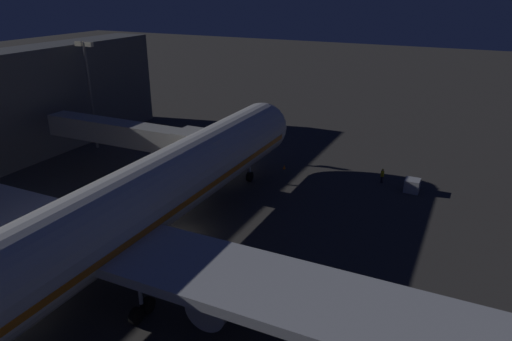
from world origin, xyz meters
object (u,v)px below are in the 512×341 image
apron_floodlight_mast (90,87)px  ground_crew_near_nose_gear (382,175)px  airliner_at_gate (105,224)px  traffic_cone_nose_port (284,167)px  traffic_cone_nose_starboard (253,162)px  jet_bridge (136,135)px  baggage_container_near_belt (412,185)px

apron_floodlight_mast → ground_crew_near_nose_gear: bearing=-173.2°
airliner_at_gate → ground_crew_near_nose_gear: size_ratio=34.49×
traffic_cone_nose_port → airliner_at_gate: bearing=85.7°
traffic_cone_nose_port → traffic_cone_nose_starboard: size_ratio=1.00×
airliner_at_gate → traffic_cone_nose_port: 29.83m
jet_bridge → apron_floodlight_mast: (13.73, -7.43, 3.06)m
airliner_at_gate → traffic_cone_nose_port: (-2.20, -29.25, -5.38)m
apron_floodlight_mast → traffic_cone_nose_starboard: size_ratio=27.05×
baggage_container_near_belt → traffic_cone_nose_port: baggage_container_near_belt is taller
jet_bridge → traffic_cone_nose_starboard: (-9.57, -11.29, -5.49)m
apron_floodlight_mast → jet_bridge: bearing=151.6°
apron_floodlight_mast → ground_crew_near_nose_gear: size_ratio=8.39×
baggage_container_near_belt → jet_bridge: bearing=20.5°
traffic_cone_nose_port → traffic_cone_nose_starboard: 4.40m
ground_crew_near_nose_gear → traffic_cone_nose_port: (12.16, 0.91, -0.70)m
jet_bridge → traffic_cone_nose_port: size_ratio=39.84×
jet_bridge → baggage_container_near_belt: jet_bridge is taller
airliner_at_gate → traffic_cone_nose_starboard: size_ratio=111.17×
airliner_at_gate → traffic_cone_nose_port: size_ratio=111.17×
apron_floodlight_mast → baggage_container_near_belt: size_ratio=8.91×
jet_bridge → apron_floodlight_mast: 15.91m
jet_bridge → baggage_container_near_belt: bearing=-159.5°
apron_floodlight_mast → ground_crew_near_nose_gear: (-39.86, -4.77, -7.85)m
airliner_at_gate → traffic_cone_nose_starboard: bearing=-85.7°
airliner_at_gate → jet_bridge: 21.48m
airliner_at_gate → baggage_container_near_belt: size_ratio=36.61×
baggage_container_near_belt → ground_crew_near_nose_gear: (3.60, -1.09, 0.23)m
airliner_at_gate → baggage_container_near_belt: (-17.96, -29.07, -4.92)m
apron_floodlight_mast → airliner_at_gate: bearing=135.1°
airliner_at_gate → apron_floodlight_mast: 36.13m
airliner_at_gate → traffic_cone_nose_port: airliner_at_gate is taller
apron_floodlight_mast → traffic_cone_nose_starboard: bearing=-170.6°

